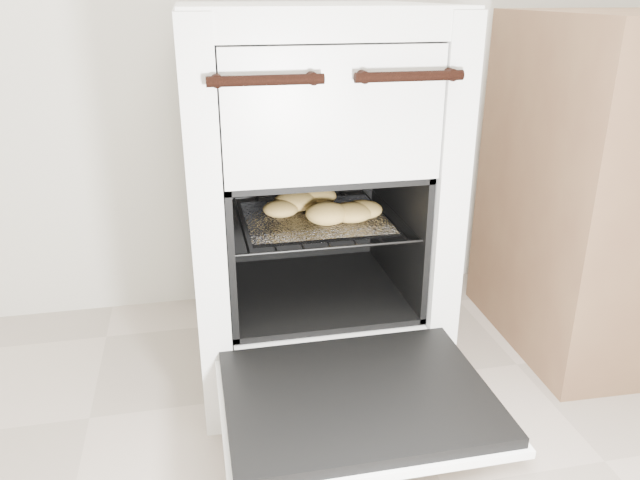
# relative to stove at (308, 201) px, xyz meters

# --- Properties ---
(stove) EXTENTS (0.54, 0.60, 0.82)m
(stove) POSITION_rel_stove_xyz_m (0.00, 0.00, 0.00)
(stove) COLOR silver
(stove) RESTS_ON ground
(oven_door) EXTENTS (0.48, 0.37, 0.03)m
(oven_door) POSITION_rel_stove_xyz_m (0.00, -0.45, -0.22)
(oven_door) COLOR black
(oven_door) RESTS_ON stove
(oven_rack) EXTENTS (0.39, 0.37, 0.01)m
(oven_rack) POSITION_rel_stove_xyz_m (0.00, -0.06, -0.02)
(oven_rack) COLOR black
(oven_rack) RESTS_ON stove
(foil_sheet) EXTENTS (0.30, 0.27, 0.01)m
(foil_sheet) POSITION_rel_stove_xyz_m (0.00, -0.08, -0.01)
(foil_sheet) COLOR white
(foil_sheet) RESTS_ON oven_rack
(baked_rolls) EXTENTS (0.27, 0.24, 0.04)m
(baked_rolls) POSITION_rel_stove_xyz_m (0.02, -0.07, 0.01)
(baked_rolls) COLOR tan
(baked_rolls) RESTS_ON foil_sheet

